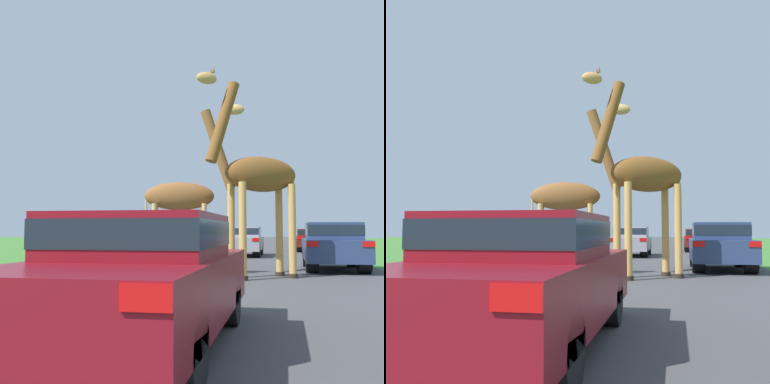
% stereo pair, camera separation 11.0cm
% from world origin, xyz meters
% --- Properties ---
extents(road, '(8.24, 120.00, 0.00)m').
position_xyz_m(road, '(0.00, 30.00, 0.00)').
color(road, '#424244').
rests_on(road, ground).
extents(giraffe_near_road, '(2.85, 0.99, 4.98)m').
position_xyz_m(giraffe_near_road, '(-1.48, 14.15, 2.30)').
color(giraffe_near_road, tan).
rests_on(giraffe_near_road, ground).
extents(giraffe_companion, '(2.67, 2.05, 5.39)m').
position_xyz_m(giraffe_companion, '(0.52, 13.54, 2.56)').
color(giraffe_companion, tan).
rests_on(giraffe_companion, ground).
extents(car_lead_maroon, '(1.74, 4.64, 1.41)m').
position_xyz_m(car_lead_maroon, '(-0.24, 5.94, 0.76)').
color(car_lead_maroon, maroon).
rests_on(car_lead_maroon, ground).
extents(car_queue_right, '(1.71, 4.16, 1.40)m').
position_xyz_m(car_queue_right, '(-0.77, 24.23, 0.76)').
color(car_queue_right, gray).
rests_on(car_queue_right, ground).
extents(car_queue_left, '(1.79, 4.36, 1.31)m').
position_xyz_m(car_queue_left, '(2.69, 30.20, 0.72)').
color(car_queue_left, '#561914').
rests_on(car_queue_left, ground).
extents(car_far_ahead, '(1.93, 4.79, 1.39)m').
position_xyz_m(car_far_ahead, '(-2.92, 18.41, 0.75)').
color(car_far_ahead, silver).
rests_on(car_far_ahead, ground).
extents(car_verge_right, '(1.81, 4.01, 1.47)m').
position_xyz_m(car_verge_right, '(2.70, 16.70, 0.79)').
color(car_verge_right, navy).
rests_on(car_verge_right, ground).
extents(sign_post, '(0.70, 0.08, 1.57)m').
position_xyz_m(sign_post, '(-5.28, 14.94, 1.10)').
color(sign_post, '#4C3823').
rests_on(sign_post, ground).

